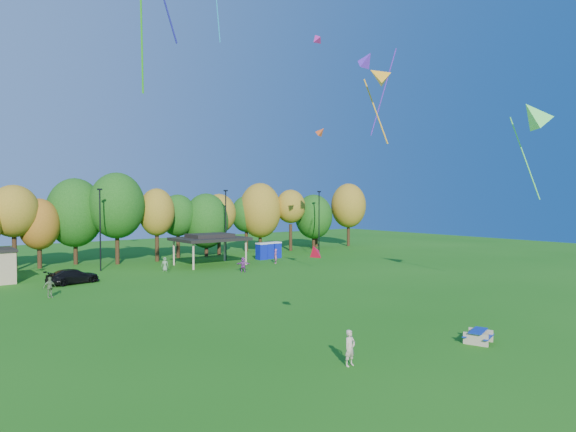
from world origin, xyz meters
TOP-DOWN VIEW (x-y plane):
  - ground at (0.00, 0.00)m, footprint 160.00×160.00m
  - tree_line at (-1.03, 45.51)m, footprint 93.57×10.55m
  - lamp_posts at (2.00, 40.00)m, footprint 64.50×0.25m
  - pavilion at (14.00, 37.00)m, footprint 8.20×6.20m
  - porta_potties at (23.31, 37.93)m, footprint 3.75×1.48m
  - picnic_table at (9.47, -1.38)m, footprint 1.99×1.81m
  - kite_flyer at (1.07, 0.19)m, footprint 0.66×0.45m
  - car_d at (-2.80, 32.99)m, footprint 5.13×2.94m
  - far_person_2 at (7.55, 35.52)m, footprint 0.89×0.83m
  - far_person_3 at (13.96, 29.61)m, footprint 1.48×1.30m
  - far_person_4 at (21.13, 33.43)m, footprint 0.62×0.76m
  - far_person_5 at (-6.19, 27.00)m, footprint 1.05×0.59m
  - kite_4 at (16.92, 20.92)m, footprint 1.17×1.47m
  - kite_5 at (3.12, 5.13)m, footprint 1.35×1.21m
  - kite_7 at (22.49, 2.28)m, footprint 4.36×4.14m
  - kite_10 at (20.09, 17.27)m, footprint 1.83×4.96m
  - kite_11 at (22.77, 26.87)m, footprint 1.60×1.77m
  - kite_13 at (10.76, 7.37)m, footprint 2.84×2.93m

SIDE VIEW (x-z plane):
  - ground at x=0.00m, z-range 0.00..0.00m
  - picnic_table at x=9.47m, z-range 0.06..0.77m
  - car_d at x=-2.80m, z-range 0.00..1.40m
  - far_person_2 at x=7.55m, z-range 0.00..1.53m
  - far_person_3 at x=13.96m, z-range 0.00..1.62m
  - far_person_5 at x=-6.19m, z-range 0.00..1.70m
  - kite_flyer at x=1.07m, z-range 0.00..1.73m
  - far_person_4 at x=21.13m, z-range 0.00..1.79m
  - porta_potties at x=23.31m, z-range 0.01..2.19m
  - pavilion at x=14.00m, z-range 1.34..5.11m
  - lamp_posts at x=2.00m, z-range 0.36..9.45m
  - kite_5 at x=3.12m, z-range 4.46..5.55m
  - tree_line at x=-1.03m, z-range 0.34..11.49m
  - kite_7 at x=22.49m, z-range 10.37..18.30m
  - kite_11 at x=22.77m, z-range 14.90..16.33m
  - kite_13 at x=10.76m, z-range 13.73..19.29m
  - kite_10 at x=20.09m, z-range 17.00..25.45m
  - kite_4 at x=16.92m, z-range 22.94..24.26m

